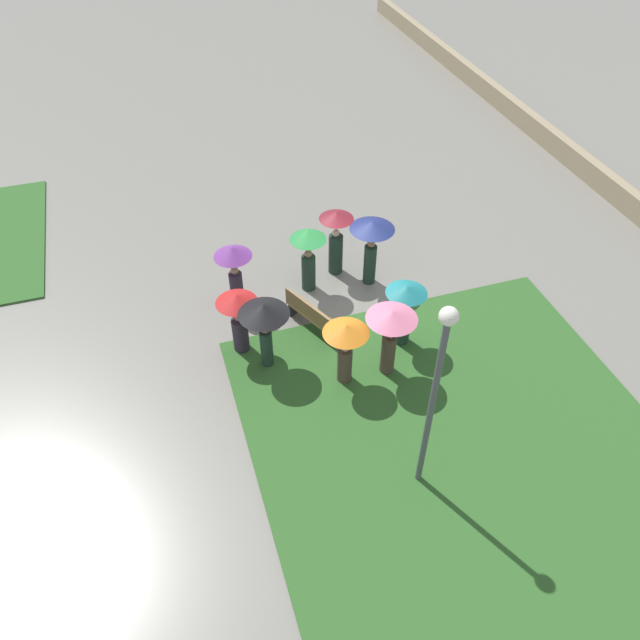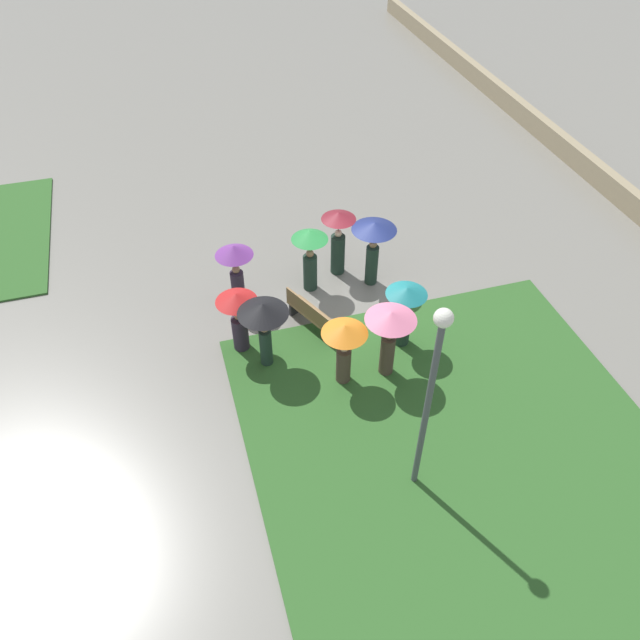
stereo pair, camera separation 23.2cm
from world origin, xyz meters
The scene contains 13 objects.
ground_plane centered at (0.00, 0.00, 0.00)m, with size 90.00×90.00×0.00m, color slate.
lawn_patch_near centered at (-5.03, -0.90, 0.03)m, with size 9.17×8.55×0.06m.
park_bench centered at (-0.58, 1.05, 0.47)m, with size 1.68×1.07×0.90m.
lamp_post centered at (-5.39, 0.30, 2.94)m, with size 0.32×0.32×4.60m.
crowd_person_red centered at (-0.77, 2.87, 1.17)m, with size 0.97×0.97×1.74m.
crowd_person_maroon centered at (1.46, -0.26, 1.20)m, with size 0.92×0.92×1.93m.
crowd_person_orange centered at (-2.45, 0.84, 1.27)m, with size 1.02×1.02×1.75m.
crowd_person_black centered at (-1.44, 2.40, 1.49)m, with size 1.16×1.16×1.88m.
crowd_person_navy centered at (0.76, -0.99, 1.43)m, with size 1.17×1.17×1.93m.
crowd_person_purple centered at (0.94, 2.61, 1.30)m, with size 0.96×0.96×1.82m.
crowd_person_teal centered at (-1.69, -0.89, 1.14)m, with size 0.97×0.97×1.77m.
crowd_person_pink centered at (-2.49, -0.19, 1.40)m, with size 1.15×1.15×1.89m.
crowd_person_green centered at (0.99, 0.65, 1.28)m, with size 0.95×0.95×1.87m.
Camera 1 is at (-11.45, 4.27, 10.84)m, focal length 35.00 mm.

